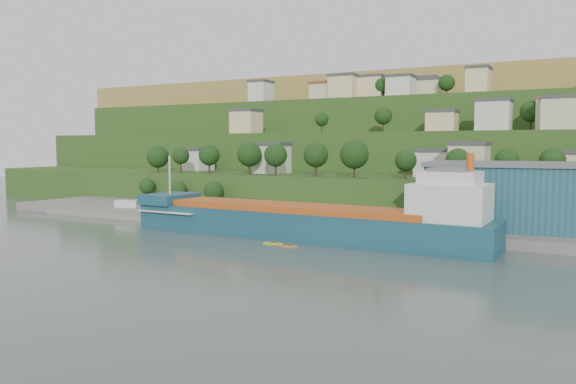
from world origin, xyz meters
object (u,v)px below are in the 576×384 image
Objects in this scene: cargo_ship_near at (312,224)px; caravan at (127,205)px; kayak_orange at (289,245)px; warehouse at (508,195)px.

caravan is at bearing 171.39° from cargo_ship_near.
warehouse is at bearing 20.63° from kayak_orange.
kayak_orange is (-33.00, -28.86, -8.21)m from warehouse.
warehouse reaches higher than caravan.
kayak_orange is at bearing -88.76° from cargo_ship_near.
warehouse is 91.67m from caravan.
cargo_ship_near is 2.24× the size of warehouse.
caravan is 61.41m from kayak_orange.
cargo_ship_near is at bearing -155.59° from warehouse.
caravan reaches higher than kayak_orange.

